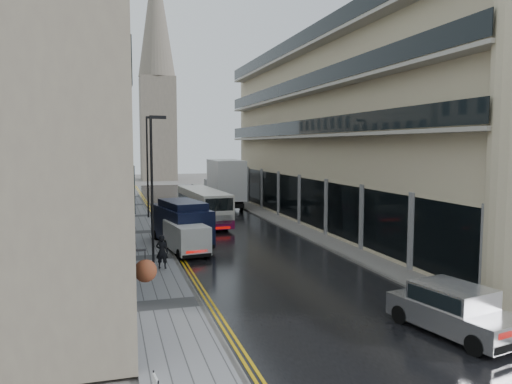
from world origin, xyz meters
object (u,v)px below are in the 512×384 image
cream_bus (198,211)px  lamp_post_near (152,190)px  white_van (179,243)px  navy_van (175,228)px  white_lorry (215,185)px  lamp_post_far (147,167)px  tree_near (13,131)px  pedestrian (162,252)px  tree_far (49,145)px  silver_hatchback (476,329)px

cream_bus → lamp_post_near: lamp_post_near is taller
white_van → navy_van: (0.00, 1.89, 0.54)m
white_lorry → lamp_post_far: bearing=-150.3°
tree_near → pedestrian: size_ratio=8.25×
white_van → lamp_post_near: lamp_post_near is taller
white_lorry → lamp_post_near: size_ratio=1.20×
tree_far → lamp_post_far: (7.42, 1.63, -1.90)m
pedestrian → white_lorry: bearing=-87.0°
silver_hatchback → navy_van: size_ratio=0.77×
silver_hatchback → lamp_post_near: size_ratio=0.58×
white_lorry → silver_hatchback: (0.71, -34.28, -1.56)m
tree_far → white_lorry: (13.91, 5.06, -3.83)m
silver_hatchback → pedestrian: 14.97m
tree_near → navy_van: tree_near is taller
white_van → lamp_post_far: bearing=83.8°
white_lorry → lamp_post_near: (-7.46, -20.21, 1.49)m
white_van → lamp_post_near: bearing=-161.9°
white_lorry → lamp_post_far: (-6.49, -3.44, 1.94)m
cream_bus → lamp_post_near: (-4.11, -10.17, 2.53)m
silver_hatchback → lamp_post_near: lamp_post_near is taller
navy_van → pedestrian: bearing=-116.8°
cream_bus → pedestrian: bearing=-111.3°
tree_far → lamp_post_near: tree_far is taller
silver_hatchback → navy_van: bearing=100.3°
white_van → navy_van: size_ratio=0.71×
white_lorry → white_van: white_lorry is taller
tree_near → white_van: 10.27m
tree_near → tree_far: (0.30, 13.00, -0.72)m
white_van → lamp_post_far: 16.43m
white_lorry → navy_van: 18.63m
tree_near → white_lorry: tree_near is taller
lamp_post_near → navy_van: bearing=49.5°
cream_bus → tree_near: bearing=-146.6°
tree_far → white_van: tree_far is taller
tree_near → lamp_post_near: bearing=-17.6°
pedestrian → lamp_post_near: bearing=-54.9°
cream_bus → white_van: bearing=-108.8°
navy_van → cream_bus: bearing=59.9°
tree_near → navy_van: (8.20, 0.46, -5.48)m
tree_near → white_lorry: size_ratio=1.53×
white_lorry → lamp_post_near: 21.59m
cream_bus → silver_hatchback: 24.58m
tree_far → silver_hatchback: size_ratio=2.86×
tree_far → silver_hatchback: (14.62, -29.21, -5.39)m
navy_van → silver_hatchback: bearing=-78.8°
cream_bus → navy_van: navy_van is taller
cream_bus → lamp_post_near: size_ratio=1.30×
lamp_post_near → silver_hatchback: bearing=-71.2°
lamp_post_far → navy_van: bearing=-86.0°
cream_bus → lamp_post_far: lamp_post_far is taller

